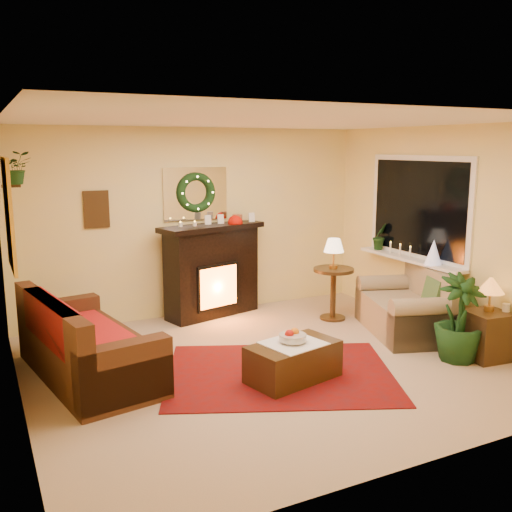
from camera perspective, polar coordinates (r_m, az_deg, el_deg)
name	(u,v)px	position (r m, az deg, el deg)	size (l,w,h in m)	color
floor	(270,365)	(6.32, 1.43, -10.84)	(5.00, 5.00, 0.00)	beige
ceiling	(271,120)	(5.88, 1.56, 13.42)	(5.00, 5.00, 0.00)	white
wall_back	(196,222)	(8.00, -6.06, 3.36)	(5.00, 5.00, 0.00)	#EFD88C
wall_front	(421,298)	(4.16, 16.16, -4.03)	(5.00, 5.00, 0.00)	#EFD88C
wall_left	(13,270)	(5.30, -23.17, -1.31)	(4.50, 4.50, 0.00)	#EFD88C
wall_right	(449,232)	(7.45, 18.77, 2.29)	(4.50, 4.50, 0.00)	#EFD88C
area_rug	(280,373)	(6.09, 2.42, -11.64)	(2.33, 1.74, 0.01)	maroon
sofa	(88,336)	(6.14, -16.45, -7.71)	(0.89, 2.02, 0.87)	#4C2217
red_throw	(80,331)	(6.24, -17.24, -7.19)	(0.81, 1.31, 0.02)	#BA0D13
fireplace	(212,277)	(7.99, -4.43, -2.09)	(1.33, 0.42, 1.22)	black
poinsettia	(235,223)	(7.94, -2.09, 3.36)	(0.21, 0.21, 0.21)	#BF0B00
mantel_candle_a	(181,229)	(7.67, -7.55, 2.70)	(0.06, 0.06, 0.17)	white
mantel_candle_b	(195,228)	(7.73, -6.13, 2.80)	(0.05, 0.05, 0.16)	#FFECC7
mantel_mirror	(196,194)	(7.94, -6.07, 6.20)	(0.92, 0.02, 0.72)	white
wreath	(197,193)	(7.90, -5.97, 6.33)	(0.55, 0.55, 0.11)	#194719
wall_art	(96,209)	(7.59, -15.67, 4.51)	(0.32, 0.03, 0.48)	#381E11
gold_mirror	(9,214)	(5.53, -23.50, 3.87)	(0.03, 0.84, 1.00)	gold
hanging_plant	(17,184)	(6.27, -22.76, 6.67)	(0.33, 0.28, 0.36)	#194719
loveseat	(405,301)	(7.48, 14.66, -4.35)	(0.84, 1.44, 0.84)	gray
window_frame	(419,208)	(7.81, 15.95, 4.66)	(0.03, 1.86, 1.36)	white
window_glass	(418,208)	(7.80, 15.87, 4.66)	(0.02, 1.70, 1.22)	black
window_sill	(410,259)	(7.84, 15.12, -0.31)	(0.22, 1.86, 0.04)	white
mini_tree	(434,253)	(7.45, 17.33, 0.33)	(0.22, 0.22, 0.32)	#DAD9FF
sill_plant	(380,236)	(8.31, 12.30, 1.95)	(0.28, 0.22, 0.51)	#12481A
side_table_round	(333,296)	(7.90, 7.71, -3.98)	(0.55, 0.55, 0.71)	#4E2E1D
lamp_cream	(334,257)	(7.75, 7.77, -0.07)	(0.27, 0.27, 0.42)	#FFDEB0
end_table_square	(487,335)	(6.91, 22.08, -7.36)	(0.44, 0.44, 0.54)	#341710
lamp_tiffany	(490,293)	(6.83, 22.38, -3.45)	(0.30, 0.30, 0.43)	yellow
coffee_table	(293,361)	(5.87, 3.74, -10.39)	(0.93, 0.51, 0.39)	#4B2A10
fruit_bowl	(293,337)	(5.81, 3.69, -8.11)	(0.28, 0.28, 0.06)	beige
floor_palm	(459,321)	(6.70, 19.66, -6.16)	(1.62, 1.62, 2.90)	#173D1A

